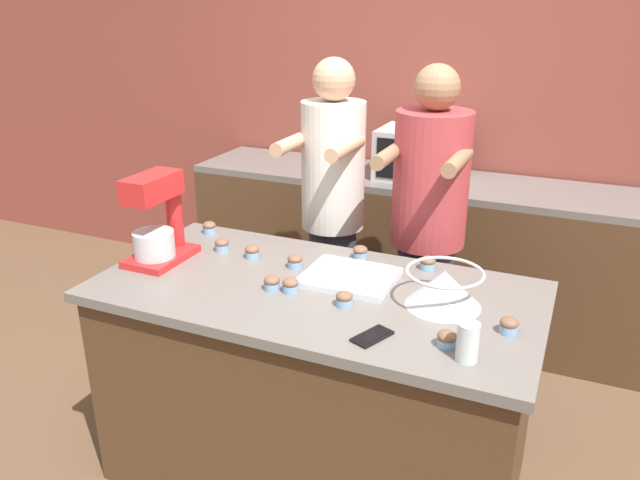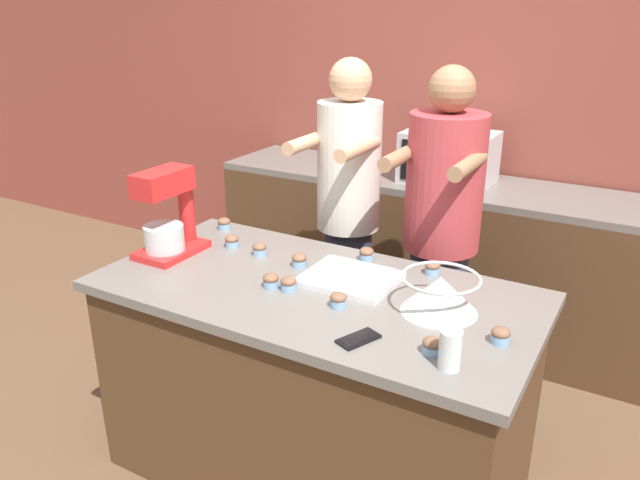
{
  "view_description": "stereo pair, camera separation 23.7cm",
  "coord_description": "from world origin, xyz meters",
  "px_view_note": "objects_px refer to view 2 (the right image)",
  "views": [
    {
      "loc": [
        0.89,
        -1.98,
        1.94
      ],
      "look_at": [
        0.0,
        0.04,
        1.07
      ],
      "focal_mm": 35.0,
      "sensor_mm": 36.0,
      "label": 1
    },
    {
      "loc": [
        1.1,
        -1.87,
        1.94
      ],
      "look_at": [
        0.0,
        0.04,
        1.07
      ],
      "focal_mm": 35.0,
      "sensor_mm": 36.0,
      "label": 2
    }
  ],
  "objects_px": {
    "drinking_glass": "(450,350)",
    "cupcake_1": "(501,335)",
    "cupcake_6": "(260,249)",
    "cupcake_4": "(224,223)",
    "baking_tray": "(350,277)",
    "cupcake_9": "(432,345)",
    "cupcake_10": "(299,260)",
    "cupcake_0": "(289,284)",
    "cupcake_8": "(433,268)",
    "cell_phone": "(358,339)",
    "stand_mixer": "(168,218)",
    "mixing_bowl": "(440,293)",
    "cupcake_3": "(271,281)",
    "microwave_oven": "(449,157)",
    "cupcake_7": "(232,241)",
    "cupcake_5": "(338,300)",
    "person_right": "(440,243)",
    "person_left": "(348,222)",
    "cupcake_2": "(366,254)"
  },
  "relations": [
    {
      "from": "drinking_glass",
      "to": "cupcake_1",
      "type": "xyz_separation_m",
      "value": [
        0.09,
        0.22,
        -0.03
      ]
    },
    {
      "from": "cupcake_6",
      "to": "cupcake_4",
      "type": "bearing_deg",
      "value": 151.51
    },
    {
      "from": "baking_tray",
      "to": "cupcake_9",
      "type": "relative_size",
      "value": 5.67
    },
    {
      "from": "cupcake_6",
      "to": "cupcake_10",
      "type": "distance_m",
      "value": 0.21
    },
    {
      "from": "cupcake_0",
      "to": "cupcake_10",
      "type": "bearing_deg",
      "value": 111.55
    },
    {
      "from": "cupcake_8",
      "to": "cell_phone",
      "type": "bearing_deg",
      "value": -92.3
    },
    {
      "from": "baking_tray",
      "to": "drinking_glass",
      "type": "bearing_deg",
      "value": -36.34
    },
    {
      "from": "stand_mixer",
      "to": "cupcake_9",
      "type": "distance_m",
      "value": 1.3
    },
    {
      "from": "cupcake_10",
      "to": "drinking_glass",
      "type": "bearing_deg",
      "value": -28.15
    },
    {
      "from": "cupcake_0",
      "to": "mixing_bowl",
      "type": "bearing_deg",
      "value": 12.67
    },
    {
      "from": "cupcake_3",
      "to": "cupcake_0",
      "type": "bearing_deg",
      "value": 8.04
    },
    {
      "from": "microwave_oven",
      "to": "cupcake_7",
      "type": "bearing_deg",
      "value": -111.35
    },
    {
      "from": "cupcake_1",
      "to": "cupcake_5",
      "type": "height_order",
      "value": "same"
    },
    {
      "from": "person_right",
      "to": "stand_mixer",
      "type": "xyz_separation_m",
      "value": [
        -0.96,
        -0.74,
        0.18
      ]
    },
    {
      "from": "person_right",
      "to": "cupcake_6",
      "type": "relative_size",
      "value": 26.86
    },
    {
      "from": "baking_tray",
      "to": "cupcake_5",
      "type": "xyz_separation_m",
      "value": [
        0.06,
        -0.21,
        0.01
      ]
    },
    {
      "from": "person_right",
      "to": "stand_mixer",
      "type": "relative_size",
      "value": 4.46
    },
    {
      "from": "person_left",
      "to": "person_right",
      "type": "distance_m",
      "value": 0.48
    },
    {
      "from": "cupcake_0",
      "to": "cupcake_6",
      "type": "height_order",
      "value": "same"
    },
    {
      "from": "cupcake_6",
      "to": "cupcake_8",
      "type": "distance_m",
      "value": 0.74
    },
    {
      "from": "mixing_bowl",
      "to": "cupcake_7",
      "type": "bearing_deg",
      "value": 173.06
    },
    {
      "from": "stand_mixer",
      "to": "baking_tray",
      "type": "distance_m",
      "value": 0.83
    },
    {
      "from": "cupcake_3",
      "to": "cupcake_8",
      "type": "height_order",
      "value": "same"
    },
    {
      "from": "stand_mixer",
      "to": "mixing_bowl",
      "type": "distance_m",
      "value": 1.2
    },
    {
      "from": "cupcake_8",
      "to": "cupcake_1",
      "type": "bearing_deg",
      "value": -46.65
    },
    {
      "from": "drinking_glass",
      "to": "cupcake_2",
      "type": "distance_m",
      "value": 0.85
    },
    {
      "from": "mixing_bowl",
      "to": "cupcake_8",
      "type": "relative_size",
      "value": 4.51
    },
    {
      "from": "drinking_glass",
      "to": "stand_mixer",
      "type": "bearing_deg",
      "value": 168.91
    },
    {
      "from": "cupcake_1",
      "to": "cupcake_2",
      "type": "distance_m",
      "value": 0.78
    },
    {
      "from": "baking_tray",
      "to": "microwave_oven",
      "type": "height_order",
      "value": "microwave_oven"
    },
    {
      "from": "drinking_glass",
      "to": "cupcake_4",
      "type": "xyz_separation_m",
      "value": [
        -1.34,
        0.62,
        -0.03
      ]
    },
    {
      "from": "mixing_bowl",
      "to": "cupcake_5",
      "type": "xyz_separation_m",
      "value": [
        -0.32,
        -0.15,
        -0.04
      ]
    },
    {
      "from": "microwave_oven",
      "to": "cupcake_2",
      "type": "bearing_deg",
      "value": -87.18
    },
    {
      "from": "drinking_glass",
      "to": "cupcake_1",
      "type": "relative_size",
      "value": 2.02
    },
    {
      "from": "cupcake_2",
      "to": "baking_tray",
      "type": "bearing_deg",
      "value": -80.39
    },
    {
      "from": "cell_phone",
      "to": "cupcake_7",
      "type": "relative_size",
      "value": 2.56
    },
    {
      "from": "cupcake_3",
      "to": "cupcake_6",
      "type": "height_order",
      "value": "same"
    },
    {
      "from": "person_left",
      "to": "baking_tray",
      "type": "xyz_separation_m",
      "value": [
        0.33,
        -0.61,
        0.02
      ]
    },
    {
      "from": "cupcake_8",
      "to": "cupcake_9",
      "type": "xyz_separation_m",
      "value": [
        0.21,
        -0.57,
        0.0
      ]
    },
    {
      "from": "stand_mixer",
      "to": "drinking_glass",
      "type": "distance_m",
      "value": 1.38
    },
    {
      "from": "cupcake_1",
      "to": "cupcake_7",
      "type": "height_order",
      "value": "same"
    },
    {
      "from": "cell_phone",
      "to": "cupcake_5",
      "type": "height_order",
      "value": "cupcake_5"
    },
    {
      "from": "person_left",
      "to": "cupcake_8",
      "type": "relative_size",
      "value": 27.01
    },
    {
      "from": "person_right",
      "to": "cupcake_3",
      "type": "bearing_deg",
      "value": -116.01
    },
    {
      "from": "person_right",
      "to": "cupcake_2",
      "type": "distance_m",
      "value": 0.43
    },
    {
      "from": "cupcake_8",
      "to": "cupcake_5",
      "type": "bearing_deg",
      "value": -113.59
    },
    {
      "from": "cell_phone",
      "to": "drinking_glass",
      "type": "relative_size",
      "value": 1.27
    },
    {
      "from": "stand_mixer",
      "to": "drinking_glass",
      "type": "height_order",
      "value": "stand_mixer"
    },
    {
      "from": "person_left",
      "to": "cupcake_5",
      "type": "relative_size",
      "value": 27.01
    },
    {
      "from": "cell_phone",
      "to": "cupcake_10",
      "type": "xyz_separation_m",
      "value": [
        -0.48,
        0.41,
        0.02
      ]
    }
  ]
}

